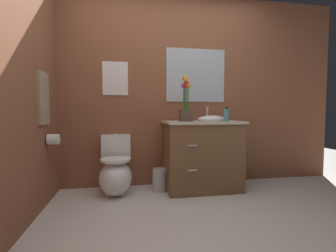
{
  "coord_description": "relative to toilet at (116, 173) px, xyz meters",
  "views": [
    {
      "loc": [
        -0.59,
        -1.71,
        0.97
      ],
      "look_at": [
        -0.09,
        1.09,
        0.8
      ],
      "focal_mm": 25.88,
      "sensor_mm": 36.0,
      "label": 1
    }
  ],
  "objects": [
    {
      "name": "toilet",
      "position": [
        0.0,
        0.0,
        0.0
      ],
      "size": [
        0.38,
        0.59,
        0.69
      ],
      "color": "white",
      "rests_on": "ground_plane"
    },
    {
      "name": "ground_plane",
      "position": [
        0.7,
        -1.17,
        -0.24
      ],
      "size": [
        9.31,
        9.31,
        0.0
      ],
      "primitive_type": "plane",
      "color": "beige"
    },
    {
      "name": "hanging_towel",
      "position": [
        -0.68,
        -0.29,
        0.86
      ],
      "size": [
        0.03,
        0.28,
        0.52
      ],
      "primitive_type": "cube",
      "color": "gray"
    },
    {
      "name": "wall_mirror",
      "position": [
        1.05,
        0.27,
        1.21
      ],
      "size": [
        0.8,
        0.01,
        0.7
      ],
      "primitive_type": "cube",
      "color": "#B2BCC6"
    },
    {
      "name": "vanity_cabinet",
      "position": [
        1.06,
        -0.03,
        0.19
      ],
      "size": [
        0.94,
        0.56,
        1.03
      ],
      "color": "brown",
      "rests_on": "ground_plane"
    },
    {
      "name": "toilet_paper_roll",
      "position": [
        -0.62,
        -0.2,
        0.44
      ],
      "size": [
        0.11,
        0.11,
        0.11
      ],
      "primitive_type": "cylinder",
      "rotation": [
        0.0,
        1.57,
        0.0
      ],
      "color": "white"
    },
    {
      "name": "trash_bin",
      "position": [
        0.53,
        0.01,
        -0.11
      ],
      "size": [
        0.18,
        0.18,
        0.27
      ],
      "color": "#B7B7BC",
      "rests_on": "ground_plane"
    },
    {
      "name": "soap_bottle",
      "position": [
        1.3,
        -0.18,
        0.69
      ],
      "size": [
        0.06,
        0.06,
        0.17
      ],
      "color": "teal",
      "rests_on": "vanity_cabinet"
    },
    {
      "name": "wall_left",
      "position": [
        -0.72,
        -0.74,
        1.01
      ],
      "size": [
        0.05,
        4.04,
        2.5
      ],
      "primitive_type": "cube",
      "color": "brown",
      "rests_on": "ground_plane"
    },
    {
      "name": "flower_vase",
      "position": [
        0.83,
        -0.09,
        0.8
      ],
      "size": [
        0.14,
        0.14,
        0.54
      ],
      "color": "#4C3D2D",
      "rests_on": "vanity_cabinet"
    },
    {
      "name": "wall_back",
      "position": [
        0.9,
        0.3,
        1.01
      ],
      "size": [
        4.34,
        0.05,
        2.5
      ],
      "primitive_type": "cube",
      "color": "brown",
      "rests_on": "ground_plane"
    },
    {
      "name": "wall_poster",
      "position": [
        -0.0,
        0.27,
        1.14
      ],
      "size": [
        0.31,
        0.01,
        0.42
      ],
      "primitive_type": "cube",
      "color": "silver"
    }
  ]
}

